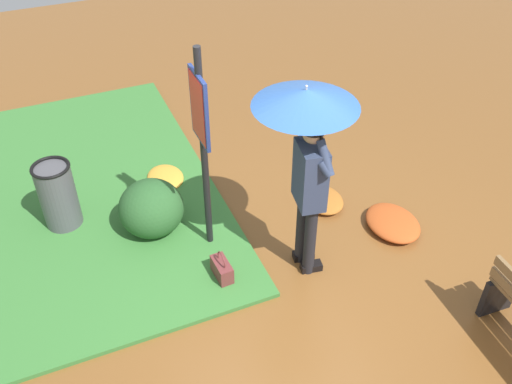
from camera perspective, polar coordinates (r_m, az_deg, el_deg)
The scene contains 10 objects.
ground_plane at distance 5.84m, azimuth 4.17°, elevation -9.12°, with size 18.00×18.00×0.00m, color brown.
grass_verge at distance 7.17m, azimuth -20.79°, elevation -1.07°, with size 4.80×4.00×0.05m.
person_with_umbrella at distance 5.08m, azimuth 5.24°, elevation 5.54°, with size 0.96×0.96×2.04m.
info_sign_post at distance 5.35m, azimuth -5.51°, elevation 6.05°, with size 0.44×0.07×2.30m.
handbag at distance 5.77m, azimuth -3.45°, elevation -7.92°, with size 0.31×0.15×0.37m.
trash_bin at distance 6.54m, azimuth -19.34°, elevation -0.45°, with size 0.42×0.42×0.83m.
shrub_cluster at distance 6.32m, azimuth -10.42°, elevation -1.51°, with size 0.78×0.71×0.64m.
leaf_pile_near_person at distance 6.54m, azimuth 13.65°, elevation -3.04°, with size 0.70×0.56×0.15m.
leaf_pile_by_bench at distance 7.13m, azimuth -9.14°, elevation 1.44°, with size 0.55×0.44×0.12m.
leaf_pile_far_path at distance 6.74m, azimuth 6.75°, elevation -0.76°, with size 0.57×0.46×0.13m.
Camera 1 is at (-3.44, 1.92, 4.31)m, focal length 39.61 mm.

